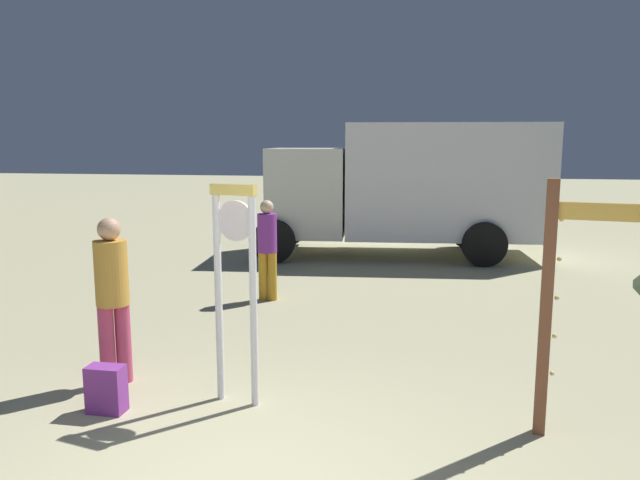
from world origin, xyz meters
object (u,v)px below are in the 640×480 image
object	(u,v)px
arrow_sign	(592,266)
person_distant	(267,245)
person_near_clock	(112,292)
standing_clock	(235,271)
box_truck_near	(412,184)
backpack	(107,389)

from	to	relation	value
arrow_sign	person_distant	size ratio (longest dim) A/B	1.38
person_near_clock	person_distant	distance (m)	3.63
standing_clock	arrow_sign	size ratio (longest dim) A/B	0.96
person_near_clock	standing_clock	bearing A→B (deg)	-8.55
arrow_sign	person_near_clock	distance (m)	4.52
standing_clock	person_near_clock	bearing A→B (deg)	171.45
standing_clock	box_truck_near	world-z (taller)	box_truck_near
person_distant	backpack	bearing A→B (deg)	-95.45
backpack	box_truck_near	xyz separation A→B (m)	(2.51, 8.54, 1.35)
arrow_sign	person_distant	world-z (taller)	arrow_sign
standing_clock	arrow_sign	xyz separation A→B (m)	(3.09, -0.21, 0.20)
standing_clock	backpack	xyz separation A→B (m)	(-1.13, -0.44, -1.07)
standing_clock	person_distant	bearing A→B (deg)	100.89
person_near_clock	person_distant	bearing A→B (deg)	79.51
standing_clock	backpack	world-z (taller)	standing_clock
arrow_sign	box_truck_near	world-z (taller)	box_truck_near
standing_clock	arrow_sign	world-z (taller)	arrow_sign
standing_clock	person_distant	size ratio (longest dim) A/B	1.32
arrow_sign	person_distant	distance (m)	5.55
backpack	box_truck_near	size ratio (longest dim) A/B	0.07
box_truck_near	person_distant	bearing A→B (deg)	-115.97
box_truck_near	backpack	bearing A→B (deg)	-106.38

